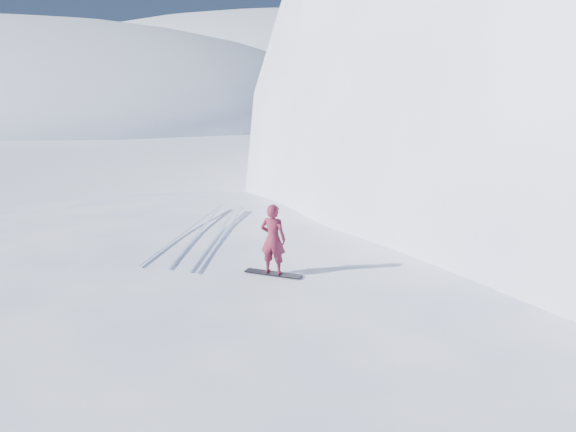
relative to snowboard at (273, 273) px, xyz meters
name	(u,v)px	position (x,y,z in m)	size (l,w,h in m)	color
ground	(193,402)	(-1.16, -1.86, -2.41)	(400.00, 400.00, 0.00)	white
near_ridge	(284,345)	(-0.16, 1.14, -2.41)	(36.00, 28.00, 4.80)	white
far_ridge_c	(274,96)	(-41.16, 108.14, -2.41)	(140.00, 90.00, 36.00)	white
wind_bumps	(214,351)	(-1.72, 0.26, -2.41)	(16.00, 14.40, 1.00)	white
snowboard	(273,273)	(0.00, 0.00, 0.00)	(1.33, 0.25, 0.02)	black
snowboarder	(273,239)	(0.00, 0.00, 0.81)	(0.59, 0.38, 1.61)	maroon
board_tracks	(207,232)	(-2.91, 2.38, 0.01)	(2.33, 5.96, 0.04)	silver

